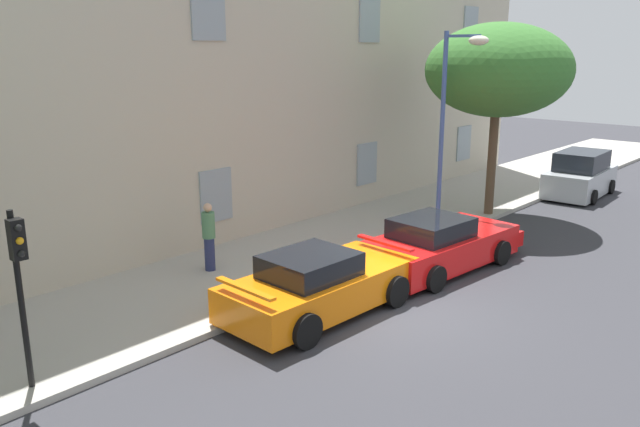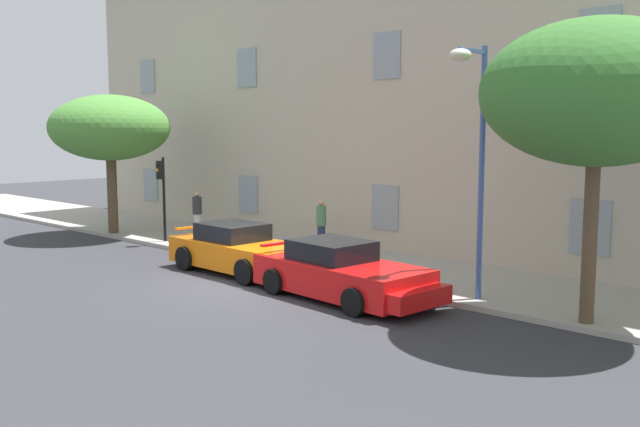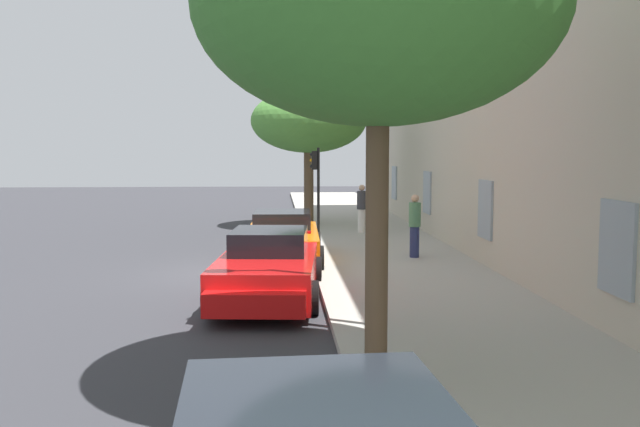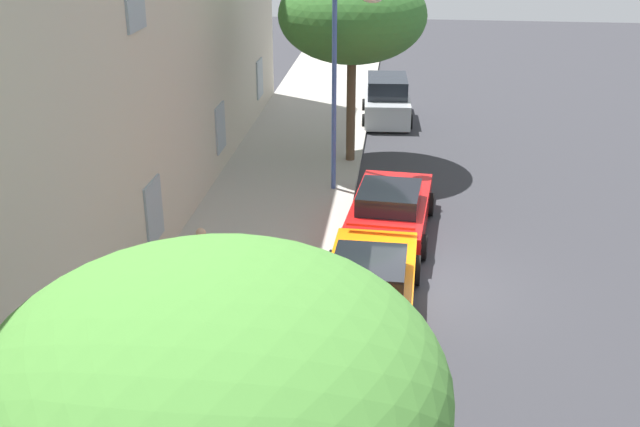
{
  "view_description": "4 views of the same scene",
  "coord_description": "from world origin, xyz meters",
  "px_view_note": "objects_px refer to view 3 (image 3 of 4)",
  "views": [
    {
      "loc": [
        -10.86,
        -7.44,
        5.63
      ],
      "look_at": [
        -0.01,
        2.41,
        1.78
      ],
      "focal_mm": 35.35,
      "sensor_mm": 36.0,
      "label": 1
    },
    {
      "loc": [
        14.25,
        -12.08,
        4.23
      ],
      "look_at": [
        0.48,
        2.69,
        1.77
      ],
      "focal_mm": 39.35,
      "sensor_mm": 36.0,
      "label": 2
    },
    {
      "loc": [
        17.35,
        1.04,
        3.17
      ],
      "look_at": [
        1.28,
        2.05,
        1.64
      ],
      "focal_mm": 38.8,
      "sensor_mm": 36.0,
      "label": 3
    },
    {
      "loc": [
        -16.26,
        0.62,
        8.69
      ],
      "look_at": [
        0.12,
        2.43,
        1.68
      ],
      "focal_mm": 43.22,
      "sensor_mm": 36.0,
      "label": 4
    }
  ],
  "objects_px": {
    "tree_midblock": "(379,7)",
    "street_lamp": "(348,83)",
    "sportscar_red_lead": "(282,242)",
    "pedestrian_strolling": "(362,208)",
    "traffic_light": "(316,175)",
    "pedestrian_admiring": "(415,225)",
    "tree_near_kerb": "(309,121)",
    "sportscar_yellow_flank": "(267,271)"
  },
  "relations": [
    {
      "from": "tree_midblock",
      "to": "street_lamp",
      "type": "xyz_separation_m",
      "value": [
        -2.77,
        -0.1,
        -0.69
      ]
    },
    {
      "from": "sportscar_red_lead",
      "to": "pedestrian_strolling",
      "type": "height_order",
      "value": "pedestrian_strolling"
    },
    {
      "from": "traffic_light",
      "to": "pedestrian_admiring",
      "type": "bearing_deg",
      "value": 23.38
    },
    {
      "from": "traffic_light",
      "to": "pedestrian_strolling",
      "type": "bearing_deg",
      "value": 94.54
    },
    {
      "from": "tree_near_kerb",
      "to": "pedestrian_admiring",
      "type": "xyz_separation_m",
      "value": [
        8.81,
        2.54,
        -3.18
      ]
    },
    {
      "from": "sportscar_red_lead",
      "to": "tree_near_kerb",
      "type": "relative_size",
      "value": 0.94
    },
    {
      "from": "tree_near_kerb",
      "to": "pedestrian_strolling",
      "type": "distance_m",
      "value": 4.78
    },
    {
      "from": "traffic_light",
      "to": "street_lamp",
      "type": "relative_size",
      "value": 0.51
    },
    {
      "from": "tree_midblock",
      "to": "traffic_light",
      "type": "distance_m",
      "value": 15.84
    },
    {
      "from": "tree_midblock",
      "to": "street_lamp",
      "type": "relative_size",
      "value": 1.06
    },
    {
      "from": "sportscar_red_lead",
      "to": "street_lamp",
      "type": "relative_size",
      "value": 0.84
    },
    {
      "from": "street_lamp",
      "to": "tree_near_kerb",
      "type": "bearing_deg",
      "value": 179.69
    },
    {
      "from": "tree_near_kerb",
      "to": "street_lamp",
      "type": "relative_size",
      "value": 0.9
    },
    {
      "from": "sportscar_red_lead",
      "to": "sportscar_yellow_flank",
      "type": "relative_size",
      "value": 0.97
    },
    {
      "from": "traffic_light",
      "to": "pedestrian_admiring",
      "type": "relative_size",
      "value": 1.74
    },
    {
      "from": "street_lamp",
      "to": "pedestrian_strolling",
      "type": "distance_m",
      "value": 13.49
    },
    {
      "from": "pedestrian_strolling",
      "to": "tree_near_kerb",
      "type": "bearing_deg",
      "value": -150.13
    },
    {
      "from": "tree_near_kerb",
      "to": "traffic_light",
      "type": "height_order",
      "value": "tree_near_kerb"
    },
    {
      "from": "sportscar_red_lead",
      "to": "traffic_light",
      "type": "xyz_separation_m",
      "value": [
        -5.91,
        1.26,
        1.6
      ]
    },
    {
      "from": "sportscar_red_lead",
      "to": "pedestrian_strolling",
      "type": "bearing_deg",
      "value": 154.28
    },
    {
      "from": "sportscar_red_lead",
      "to": "street_lamp",
      "type": "distance_m",
      "value": 7.88
    },
    {
      "from": "sportscar_red_lead",
      "to": "pedestrian_strolling",
      "type": "relative_size",
      "value": 2.93
    },
    {
      "from": "street_lamp",
      "to": "pedestrian_strolling",
      "type": "height_order",
      "value": "street_lamp"
    },
    {
      "from": "traffic_light",
      "to": "sportscar_red_lead",
      "type": "bearing_deg",
      "value": -12.03
    },
    {
      "from": "sportscar_yellow_flank",
      "to": "tree_near_kerb",
      "type": "distance_m",
      "value": 13.93
    },
    {
      "from": "street_lamp",
      "to": "pedestrian_strolling",
      "type": "relative_size",
      "value": 3.47
    },
    {
      "from": "tree_near_kerb",
      "to": "tree_midblock",
      "type": "relative_size",
      "value": 0.85
    },
    {
      "from": "sportscar_red_lead",
      "to": "street_lamp",
      "type": "bearing_deg",
      "value": 8.7
    },
    {
      "from": "tree_midblock",
      "to": "pedestrian_admiring",
      "type": "distance_m",
      "value": 11.03
    },
    {
      "from": "street_lamp",
      "to": "sportscar_yellow_flank",
      "type": "bearing_deg",
      "value": -152.38
    },
    {
      "from": "sportscar_yellow_flank",
      "to": "street_lamp",
      "type": "bearing_deg",
      "value": 27.62
    },
    {
      "from": "sportscar_yellow_flank",
      "to": "traffic_light",
      "type": "distance_m",
      "value": 10.42
    },
    {
      "from": "pedestrian_strolling",
      "to": "tree_midblock",
      "type": "bearing_deg",
      "value": -6.35
    },
    {
      "from": "sportscar_yellow_flank",
      "to": "tree_near_kerb",
      "type": "relative_size",
      "value": 0.97
    },
    {
      "from": "sportscar_yellow_flank",
      "to": "pedestrian_admiring",
      "type": "relative_size",
      "value": 2.98
    },
    {
      "from": "tree_midblock",
      "to": "pedestrian_strolling",
      "type": "distance_m",
      "value": 16.31
    },
    {
      "from": "tree_near_kerb",
      "to": "traffic_light",
      "type": "xyz_separation_m",
      "value": [
        3.2,
        0.11,
        -2.0
      ]
    },
    {
      "from": "street_lamp",
      "to": "pedestrian_admiring",
      "type": "relative_size",
      "value": 3.41
    },
    {
      "from": "sportscar_yellow_flank",
      "to": "tree_midblock",
      "type": "height_order",
      "value": "tree_midblock"
    },
    {
      "from": "tree_midblock",
      "to": "pedestrian_admiring",
      "type": "bearing_deg",
      "value": 165.85
    },
    {
      "from": "sportscar_red_lead",
      "to": "tree_midblock",
      "type": "distance_m",
      "value": 10.67
    },
    {
      "from": "street_lamp",
      "to": "pedestrian_admiring",
      "type": "xyz_separation_m",
      "value": [
        -7.24,
        2.62,
        -3.2
      ]
    }
  ]
}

